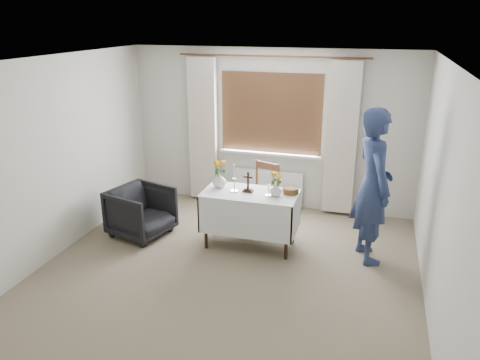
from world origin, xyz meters
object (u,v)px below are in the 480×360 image
Objects in this scene: flower_vase_left at (219,180)px; flower_vase_right at (276,190)px; wooden_chair at (260,196)px; person at (373,186)px; armchair at (141,212)px; altar_table at (250,219)px; wooden_cross at (248,182)px.

flower_vase_left is 1.16× the size of flower_vase_right.
wooden_chair is 1.73m from person.
person is at bearing -70.72° from armchair.
altar_table is 6.28× the size of flower_vase_left.
flower_vase_right reaches higher than altar_table.
altar_table is at bearing -68.10° from wooden_chair.
flower_vase_left is at bearing -106.48° from wooden_chair.
flower_vase_right is (-1.18, -0.12, -0.13)m from person.
person reaches higher than armchair.
person is (1.52, 0.10, 0.59)m from altar_table.
armchair is at bearing -169.85° from flower_vase_left.
wooden_chair is 1.71m from armchair.
person is 1.19m from flower_vase_right.
wooden_chair is (-0.03, 0.67, 0.09)m from altar_table.
wooden_chair is 0.82m from flower_vase_left.
wooden_cross is at bearing -69.61° from armchair.
altar_table is 0.58m from flower_vase_right.
altar_table is 0.67m from flower_vase_left.
wooden_chair is 5.48× the size of flower_vase_right.
flower_vase_left is at bearing 178.07° from wooden_cross.
altar_table is at bearing -70.58° from armchair.
flower_vase_left is at bearing 172.66° from flower_vase_right.
wooden_cross reaches higher than altar_table.
person is at bearing 0.53° from flower_vase_left.
person reaches higher than wooden_cross.
armchair is 1.96m from flower_vase_right.
wooden_chair is 3.40× the size of wooden_cross.
wooden_chair is at bearing 92.71° from altar_table.
wooden_chair is at bearing 54.33° from flower_vase_left.
person reaches higher than wooden_chair.
person is 9.85× the size of flower_vase_left.
person reaches higher than altar_table.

